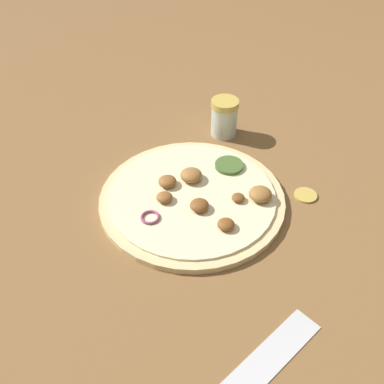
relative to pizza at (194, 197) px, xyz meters
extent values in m
plane|color=brown|center=(0.00, 0.00, -0.01)|extent=(3.00, 3.00, 0.00)
cylinder|color=beige|center=(0.00, 0.00, 0.00)|extent=(0.32, 0.32, 0.01)
cylinder|color=beige|center=(0.00, 0.00, 0.00)|extent=(0.28, 0.28, 0.00)
ellipsoid|color=brown|center=(-0.01, 0.05, 0.01)|extent=(0.03, 0.03, 0.01)
ellipsoid|color=brown|center=(-0.02, -0.07, 0.01)|extent=(0.02, 0.02, 0.01)
ellipsoid|color=brown|center=(0.03, 0.04, 0.01)|extent=(0.03, 0.03, 0.02)
ellipsoid|color=brown|center=(-0.04, -0.01, 0.01)|extent=(0.03, 0.03, 0.02)
ellipsoid|color=#996633|center=(0.04, 0.00, 0.02)|extent=(0.04, 0.04, 0.02)
ellipsoid|color=brown|center=(-0.08, -0.05, 0.01)|extent=(0.03, 0.03, 0.01)
cylinder|color=#47662D|center=(0.07, -0.07, 0.01)|extent=(0.05, 0.05, 0.01)
torus|color=#934266|center=(-0.05, 0.07, 0.01)|extent=(0.03, 0.03, 0.00)
ellipsoid|color=#996633|center=(-0.01, -0.11, 0.02)|extent=(0.04, 0.04, 0.02)
cube|color=silver|center=(-0.31, -0.07, -0.01)|extent=(0.17, 0.19, 0.00)
cylinder|color=silver|center=(0.20, -0.07, 0.02)|extent=(0.05, 0.05, 0.07)
cylinder|color=gold|center=(0.20, -0.07, 0.06)|extent=(0.05, 0.05, 0.01)
cylinder|color=gold|center=(0.01, -0.20, -0.01)|extent=(0.04, 0.04, 0.01)
camera|label=1|loc=(-0.56, 0.02, 0.52)|focal=42.00mm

